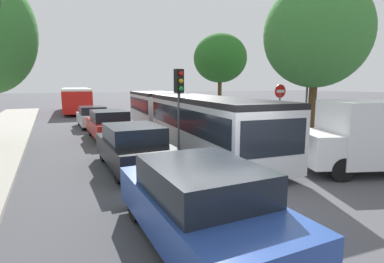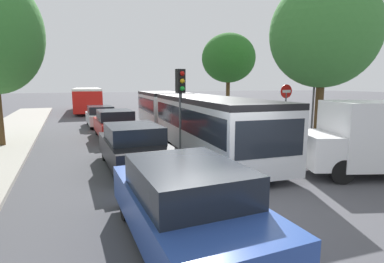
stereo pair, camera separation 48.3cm
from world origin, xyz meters
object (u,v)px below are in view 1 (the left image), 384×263
no_entry_sign (280,103)px  city_bus_rear (76,98)px  queued_car_blue (200,204)px  queued_car_silver (92,117)px  queued_car_black (133,147)px  tree_right_near (319,37)px  tree_right_mid (220,60)px  queued_car_red (109,124)px  articulated_bus (180,114)px  white_van (383,134)px  traffic_light (179,93)px  direction_sign_post (307,90)px

no_entry_sign → city_bus_rear: bearing=-157.9°
queued_car_blue → queued_car_silver: queued_car_blue is taller
queued_car_black → tree_right_near: 10.88m
tree_right_mid → queued_car_blue: bearing=-121.6°
queued_car_red → tree_right_mid: (9.61, 5.02, 3.99)m
articulated_bus → tree_right_near: 7.89m
no_entry_sign → tree_right_mid: tree_right_mid is taller
queued_car_black → queued_car_red: queued_car_black is taller
queued_car_blue → tree_right_mid: (10.09, 16.40, 3.98)m
queued_car_black → tree_right_near: (9.84, 1.42, 4.41)m
articulated_bus → city_bus_rear: 19.21m
city_bus_rear → white_van: (7.14, -26.79, -0.15)m
traffic_light → no_entry_sign: traffic_light is taller
queued_car_black → queued_car_silver: bearing=-0.5°
queued_car_silver → no_entry_sign: 12.00m
queued_car_silver → white_van: bearing=-154.4°
queued_car_silver → no_entry_sign: size_ratio=1.41×
queued_car_silver → city_bus_rear: bearing=-0.1°
queued_car_silver → tree_right_mid: tree_right_mid is taller
city_bus_rear → queued_car_silver: bearing=-176.4°
city_bus_rear → white_van: city_bus_rear is taller
white_van → queued_car_blue: bearing=31.4°
queued_car_red → traffic_light: traffic_light is taller
city_bus_rear → traffic_light: traffic_light is taller
articulated_bus → tree_right_near: bearing=72.2°
city_bus_rear → no_entry_sign: 22.19m
queued_car_black → traffic_light: size_ratio=1.26×
queued_car_black → white_van: (7.20, -3.83, 0.49)m
tree_right_near → tree_right_mid: size_ratio=1.18×
articulated_bus → no_entry_sign: bearing=76.1°
queued_car_silver → tree_right_mid: (9.85, 0.14, 4.04)m
traffic_light → tree_right_mid: (7.88, 10.28, 2.24)m
city_bus_rear → no_entry_sign: no_entry_sign is taller
queued_car_blue → white_van: (7.38, 1.49, 0.48)m
queued_car_silver → tree_right_mid: 10.65m
articulated_bus → queued_car_red: (-3.16, 2.01, -0.59)m
city_bus_rear → queued_car_silver: (0.00, -12.02, -0.69)m
city_bus_rear → direction_sign_post: 23.27m
queued_car_silver → queued_car_black: bearing=179.5°
queued_car_blue → queued_car_black: 5.33m
queued_car_blue → tree_right_near: (10.03, 6.75, 4.40)m
white_van → tree_right_near: bearing=-96.8°
queued_car_blue → tree_right_near: bearing=-56.2°
queued_car_silver → traffic_light: traffic_light is taller
queued_car_blue → white_van: 7.55m
articulated_bus → white_van: (3.74, -7.88, -0.10)m
queued_car_blue → tree_right_mid: tree_right_mid is taller
city_bus_rear → tree_right_mid: tree_right_mid is taller
tree_right_mid → queued_car_red: bearing=-152.4°
queued_car_silver → white_van: 16.41m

